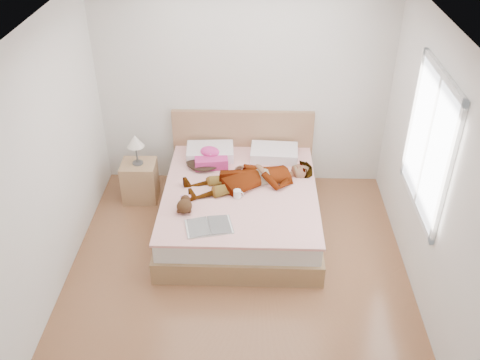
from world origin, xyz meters
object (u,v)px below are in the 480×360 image
Objects in this scene: bed at (240,201)px; magazine at (209,226)px; woman at (252,175)px; nightstand at (140,178)px; plush_toy at (185,205)px; coffee_mug at (238,194)px; phone at (211,152)px; towel at (211,158)px.

bed is 3.91× the size of magazine.
nightstand is at bearing -124.09° from woman.
plush_toy is (-0.71, -0.57, -0.03)m from woman.
woman reaches higher than magazine.
phone is at bearing 116.24° from coffee_mug.
phone is at bearing 129.58° from bed.
bed reaches higher than woman.
nightstand is (-1.28, 0.43, 0.02)m from bed.
plush_toy is (-0.28, 0.28, 0.06)m from magazine.
plush_toy is 0.28× the size of nightstand.
coffee_mug is 0.62m from plush_toy.
phone is 0.21× the size of towel.
phone is 1.00m from plush_toy.
coffee_mug is 1.45m from nightstand.
plush_toy is (-0.21, -0.97, -0.10)m from phone.
plush_toy is at bearing -101.92° from towel.
plush_toy is (-0.58, -0.52, 0.31)m from bed.
phone is (-0.50, 0.40, 0.07)m from woman.
nightstand reaches higher than towel.
woman reaches higher than plush_toy.
towel reaches higher than magazine.
magazine is 0.40m from plush_toy.
nightstand is (-1.25, 0.68, -0.26)m from coffee_mug.
coffee_mug is (0.28, 0.54, 0.04)m from magazine.
magazine is (0.07, -1.25, -0.16)m from phone.
plush_toy reaches higher than coffee_mug.
towel is 1.26m from magazine.
magazine is at bearing -117.09° from coffee_mug.
woman is 0.64m from phone.
magazine is 4.18× the size of coffee_mug.
woman is at bearing -38.70° from towel.
bed is at bearing -69.51° from phone.
phone is 1.26m from magazine.
magazine is at bearing -86.51° from towel.
woman is at bearing -57.75° from phone.
phone is 0.71× the size of coffee_mug.
magazine is at bearing -44.62° from plush_toy.
plush_toy is at bearing -138.47° from bed.
woman is 1.49m from nightstand.
woman is 6.16× the size of plush_toy.
woman reaches higher than phone.
coffee_mug is at bearing -63.61° from towel.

